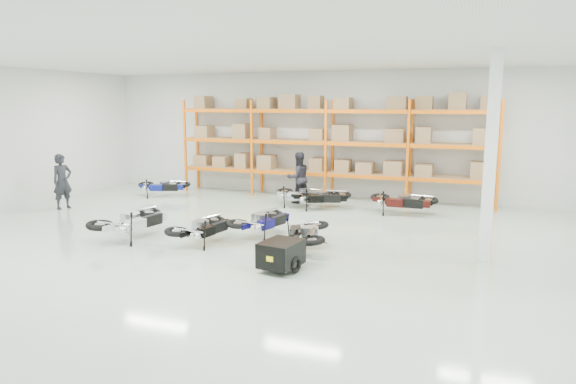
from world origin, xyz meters
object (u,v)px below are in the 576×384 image
at_px(moto_blue_centre, 262,216).
at_px(moto_touring_right, 306,228).
at_px(moto_silver_left, 132,216).
at_px(person_left, 62,182).
at_px(moto_back_a, 163,183).
at_px(moto_back_d, 403,197).
at_px(moto_black_far_left, 203,223).
at_px(trailer, 281,254).
at_px(person_back, 298,178).
at_px(moto_back_c, 321,193).
at_px(moto_back_b, 303,191).

bearing_deg(moto_blue_centre, moto_touring_right, 166.43).
distance_m(moto_silver_left, person_left, 5.04).
height_order(moto_back_a, moto_back_d, moto_back_d).
relative_size(moto_black_far_left, trailer, 1.11).
bearing_deg(moto_silver_left, moto_black_far_left, -163.31).
relative_size(moto_silver_left, person_back, 1.11).
height_order(moto_black_far_left, trailer, moto_black_far_left).
height_order(moto_back_a, moto_back_c, moto_back_c).
distance_m(moto_silver_left, moto_back_d, 7.97).
distance_m(moto_blue_centre, person_left, 7.49).
bearing_deg(moto_back_c, trailer, 169.87).
bearing_deg(moto_back_c, moto_blue_centre, 154.21).
height_order(moto_silver_left, moto_back_c, moto_silver_left).
relative_size(moto_touring_right, person_back, 0.97).
bearing_deg(person_left, moto_back_c, -53.56).
relative_size(moto_touring_right, moto_back_b, 0.99).
bearing_deg(moto_back_d, moto_back_b, 90.53).
bearing_deg(moto_back_a, moto_back_b, -108.75).
relative_size(moto_back_a, person_left, 0.92).
bearing_deg(moto_back_c, person_left, 90.38).
distance_m(moto_silver_left, moto_back_b, 5.98).
bearing_deg(moto_touring_right, moto_back_a, 133.32).
height_order(moto_black_far_left, moto_back_d, moto_back_d).
bearing_deg(person_back, moto_blue_centre, 52.69).
distance_m(moto_back_c, person_back, 1.32).
relative_size(moto_black_far_left, person_back, 0.95).
xyz_separation_m(moto_back_d, person_back, (-3.62, 0.66, 0.33)).
height_order(moto_black_far_left, moto_touring_right, moto_touring_right).
distance_m(moto_silver_left, moto_touring_right, 4.44).
relative_size(moto_blue_centre, moto_back_c, 1.00).
bearing_deg(moto_black_far_left, moto_back_d, -117.68).
bearing_deg(moto_back_d, person_left, 107.14).
bearing_deg(moto_blue_centre, trailer, 136.74).
relative_size(trailer, person_left, 0.85).
relative_size(moto_silver_left, moto_back_b, 1.13).
distance_m(trailer, moto_back_c, 6.32).
relative_size(moto_blue_centre, moto_silver_left, 0.88).
bearing_deg(moto_back_c, moto_silver_left, 127.38).
bearing_deg(moto_blue_centre, moto_back_c, -80.58).
bearing_deg(person_back, moto_back_a, -38.09).
bearing_deg(trailer, moto_touring_right, 99.19).
xyz_separation_m(moto_blue_centre, person_left, (-7.41, 1.00, 0.37)).
distance_m(moto_silver_left, person_back, 6.38).
xyz_separation_m(moto_black_far_left, trailer, (2.53, -1.27, -0.15)).
bearing_deg(moto_back_d, moto_black_far_left, 142.51).
bearing_deg(moto_blue_centre, moto_back_b, -70.68).
bearing_deg(moto_silver_left, person_left, -17.76).
relative_size(moto_back_c, moto_back_d, 0.96).
height_order(moto_blue_centre, moto_back_c, moto_blue_centre).
height_order(moto_touring_right, moto_back_c, moto_back_c).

